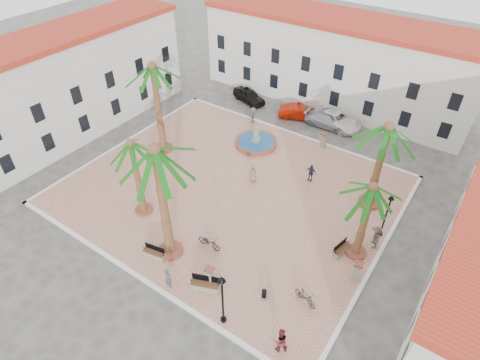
{
  "coord_description": "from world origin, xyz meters",
  "views": [
    {
      "loc": [
        15.57,
        -21.13,
        22.37
      ],
      "look_at": [
        1.0,
        0.0,
        1.6
      ],
      "focal_mm": 30.0,
      "sensor_mm": 36.0,
      "label": 1
    }
  ],
  "objects_px": {
    "cyclist_a": "(168,278)",
    "pedestrian_east": "(377,236)",
    "car_black": "(249,96)",
    "bench_e": "(341,249)",
    "bench_ne": "(372,194)",
    "pedestrian_fountain_b": "(311,173)",
    "palm_s": "(156,163)",
    "lamppost_s": "(222,292)",
    "bollard_se": "(210,276)",
    "bollard_n": "(324,140)",
    "pedestrian_fountain_a": "(253,173)",
    "lamppost_e": "(388,208)",
    "car_silver": "(327,120)",
    "palm_nw": "(153,76)",
    "bicycle_b": "(305,297)",
    "car_white": "(336,120)",
    "palm_sw": "(132,152)",
    "bench_s": "(154,254)",
    "bench_se": "(205,285)",
    "cyclist_b": "(280,340)",
    "palm_ne": "(386,137)",
    "fountain": "(256,142)",
    "litter_bin": "(264,294)",
    "pedestrian_north": "(253,115)",
    "palm_e": "(371,196)",
    "bollard_e": "(357,271)",
    "bicycle_a": "(209,242)",
    "car_red": "(300,112)"
  },
  "relations": [
    {
      "from": "cyclist_a",
      "to": "pedestrian_fountain_a",
      "type": "height_order",
      "value": "cyclist_a"
    },
    {
      "from": "bench_ne",
      "to": "bollard_n",
      "type": "height_order",
      "value": "bollard_n"
    },
    {
      "from": "bench_s",
      "to": "lamppost_s",
      "type": "distance_m",
      "value": 7.69
    },
    {
      "from": "lamppost_e",
      "to": "car_silver",
      "type": "distance_m",
      "value": 16.03
    },
    {
      "from": "bicycle_b",
      "to": "car_white",
      "type": "height_order",
      "value": "car_white"
    },
    {
      "from": "bicycle_b",
      "to": "palm_sw",
      "type": "bearing_deg",
      "value": 104.05
    },
    {
      "from": "bicycle_a",
      "to": "car_red",
      "type": "xyz_separation_m",
      "value": [
        -3.46,
        20.37,
        0.09
      ]
    },
    {
      "from": "bollard_e",
      "to": "pedestrian_fountain_b",
      "type": "relative_size",
      "value": 0.94
    },
    {
      "from": "bollard_se",
      "to": "bollard_n",
      "type": "relative_size",
      "value": 1.01
    },
    {
      "from": "bench_se",
      "to": "bench_ne",
      "type": "distance_m",
      "value": 16.11
    },
    {
      "from": "lamppost_s",
      "to": "pedestrian_east",
      "type": "xyz_separation_m",
      "value": [
        5.46,
        11.2,
        -1.99
      ]
    },
    {
      "from": "bench_ne",
      "to": "pedestrian_fountain_b",
      "type": "xyz_separation_m",
      "value": [
        -5.26,
        -0.89,
        0.56
      ]
    },
    {
      "from": "palm_s",
      "to": "bench_e",
      "type": "bearing_deg",
      "value": 34.49
    },
    {
      "from": "lamppost_e",
      "to": "pedestrian_fountain_b",
      "type": "bearing_deg",
      "value": 158.72
    },
    {
      "from": "bench_se",
      "to": "pedestrian_east",
      "type": "distance_m",
      "value": 12.71
    },
    {
      "from": "pedestrian_fountain_b",
      "to": "car_silver",
      "type": "relative_size",
      "value": 0.34
    },
    {
      "from": "fountain",
      "to": "litter_bin",
      "type": "bearing_deg",
      "value": -55.54
    },
    {
      "from": "palm_nw",
      "to": "lamppost_e",
      "type": "height_order",
      "value": "palm_nw"
    },
    {
      "from": "car_black",
      "to": "palm_ne",
      "type": "bearing_deg",
      "value": -100.27
    },
    {
      "from": "palm_e",
      "to": "bicycle_a",
      "type": "distance_m",
      "value": 11.67
    },
    {
      "from": "bench_e",
      "to": "palm_nw",
      "type": "bearing_deg",
      "value": 95.41
    },
    {
      "from": "car_black",
      "to": "bench_e",
      "type": "bearing_deg",
      "value": -113.15
    },
    {
      "from": "bench_se",
      "to": "bicycle_b",
      "type": "height_order",
      "value": "bicycle_b"
    },
    {
      "from": "car_white",
      "to": "cyclist_b",
      "type": "bearing_deg",
      "value": -148.78
    },
    {
      "from": "litter_bin",
      "to": "car_white",
      "type": "relative_size",
      "value": 0.11
    },
    {
      "from": "palm_s",
      "to": "palm_ne",
      "type": "bearing_deg",
      "value": 52.93
    },
    {
      "from": "lamppost_s",
      "to": "bollard_e",
      "type": "bearing_deg",
      "value": 54.18
    },
    {
      "from": "fountain",
      "to": "bollard_se",
      "type": "xyz_separation_m",
      "value": [
        6.47,
        -15.7,
        0.51
      ]
    },
    {
      "from": "bench_ne",
      "to": "car_silver",
      "type": "relative_size",
      "value": 0.4
    },
    {
      "from": "palm_nw",
      "to": "palm_ne",
      "type": "height_order",
      "value": "palm_nw"
    },
    {
      "from": "lamppost_s",
      "to": "pedestrian_east",
      "type": "bearing_deg",
      "value": 64.0
    },
    {
      "from": "palm_s",
      "to": "bench_s",
      "type": "height_order",
      "value": "palm_s"
    },
    {
      "from": "car_white",
      "to": "bollard_e",
      "type": "bearing_deg",
      "value": -138.06
    },
    {
      "from": "bicycle_a",
      "to": "cyclist_b",
      "type": "bearing_deg",
      "value": -115.88
    },
    {
      "from": "cyclist_a",
      "to": "pedestrian_east",
      "type": "height_order",
      "value": "pedestrian_east"
    },
    {
      "from": "bench_se",
      "to": "cyclist_a",
      "type": "height_order",
      "value": "cyclist_a"
    },
    {
      "from": "car_red",
      "to": "bollard_n",
      "type": "bearing_deg",
      "value": -150.42
    },
    {
      "from": "palm_sw",
      "to": "bench_s",
      "type": "xyz_separation_m",
      "value": [
        4.03,
        -2.97,
        -5.5
      ]
    },
    {
      "from": "bench_s",
      "to": "litter_bin",
      "type": "bearing_deg",
      "value": -0.36
    },
    {
      "from": "cyclist_a",
      "to": "pedestrian_fountain_a",
      "type": "distance_m",
      "value": 12.53
    },
    {
      "from": "palm_nw",
      "to": "cyclist_b",
      "type": "height_order",
      "value": "palm_nw"
    },
    {
      "from": "lamppost_e",
      "to": "pedestrian_fountain_a",
      "type": "height_order",
      "value": "lamppost_e"
    },
    {
      "from": "lamppost_e",
      "to": "car_silver",
      "type": "xyz_separation_m",
      "value": [
        -10.12,
        12.24,
        -2.13
      ]
    },
    {
      "from": "palm_s",
      "to": "cyclist_a",
      "type": "distance_m",
      "value": 7.73
    },
    {
      "from": "bench_s",
      "to": "pedestrian_fountain_b",
      "type": "bearing_deg",
      "value": 58.71
    },
    {
      "from": "bench_s",
      "to": "pedestrian_north",
      "type": "height_order",
      "value": "pedestrian_north"
    },
    {
      "from": "car_red",
      "to": "bollard_e",
      "type": "bearing_deg",
      "value": -163.04
    },
    {
      "from": "palm_s",
      "to": "palm_nw",
      "type": "bearing_deg",
      "value": 135.1
    },
    {
      "from": "palm_e",
      "to": "car_black",
      "type": "height_order",
      "value": "palm_e"
    },
    {
      "from": "bench_s",
      "to": "cyclist_b",
      "type": "bearing_deg",
      "value": -15.98
    }
  ]
}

